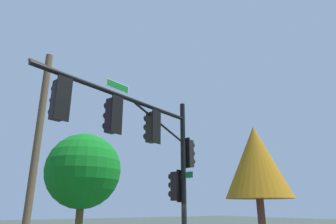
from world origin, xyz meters
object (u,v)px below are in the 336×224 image
(signal_pole_assembly, at_px, (151,147))
(tree_mid, at_px, (256,162))
(utility_pole, at_px, (36,151))
(tree_near, at_px, (83,171))

(signal_pole_assembly, xyz_separation_m, tree_mid, (-7.26, -1.32, 0.26))
(utility_pole, distance_m, tree_mid, 10.67)
(utility_pole, distance_m, tree_near, 3.85)
(signal_pole_assembly, height_order, tree_mid, tree_mid)
(signal_pole_assembly, xyz_separation_m, utility_pole, (3.10, -3.85, 0.15))
(signal_pole_assembly, distance_m, tree_mid, 7.39)
(tree_near, xyz_separation_m, tree_mid, (-7.50, 5.09, 0.48))
(tree_mid, bearing_deg, signal_pole_assembly, 10.27)
(signal_pole_assembly, relative_size, tree_mid, 1.05)
(tree_near, bearing_deg, tree_mid, 145.86)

